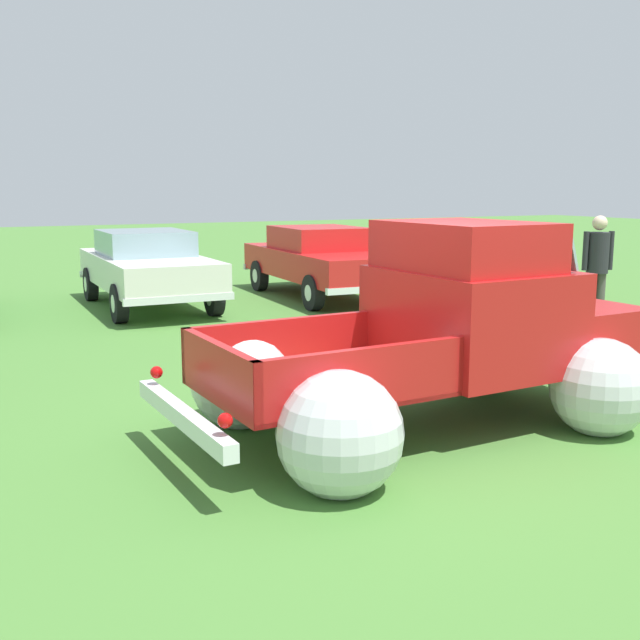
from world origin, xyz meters
TOP-DOWN VIEW (x-y plane):
  - ground_plane at (0.00, 0.00)m, footprint 80.00×80.00m
  - vintage_pickup_truck at (0.39, 0.02)m, footprint 4.70×2.93m
  - show_car_1 at (-0.43, 8.29)m, footprint 1.89×4.44m
  - show_car_2 at (3.08, 8.03)m, footprint 2.08×4.68m
  - show_car_3 at (6.88, 8.29)m, footprint 2.50×4.86m
  - spectator_0 at (5.56, 3.11)m, footprint 0.53×0.42m

SIDE VIEW (x-z plane):
  - ground_plane at x=0.00m, z-range 0.00..0.00m
  - vintage_pickup_truck at x=0.39m, z-range -0.22..1.74m
  - show_car_1 at x=-0.43m, z-range 0.07..1.50m
  - show_car_3 at x=6.88m, z-range 0.07..1.50m
  - show_car_2 at x=3.08m, z-range 0.07..1.50m
  - spectator_0 at x=5.56m, z-range 0.13..1.92m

